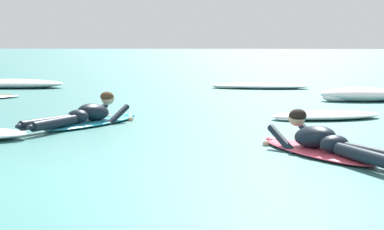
% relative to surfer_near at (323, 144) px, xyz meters
% --- Properties ---
extents(ground_plane, '(120.00, 120.00, 0.00)m').
position_rel_surfer_near_xyz_m(ground_plane, '(-2.99, 8.27, -0.14)').
color(ground_plane, '#387A75').
extents(surfer_near, '(1.55, 2.41, 0.54)m').
position_rel_surfer_near_xyz_m(surfer_near, '(0.00, 0.00, 0.00)').
color(surfer_near, '#E54C66').
rests_on(surfer_near, ground).
extents(surfer_far, '(1.53, 2.48, 0.54)m').
position_rel_surfer_near_xyz_m(surfer_far, '(-3.26, 2.43, 0.00)').
color(surfer_far, '#2DB2D1').
rests_on(surfer_far, ground).
extents(whitewater_front, '(2.66, 1.13, 0.14)m').
position_rel_surfer_near_xyz_m(whitewater_front, '(-0.27, 10.15, -0.07)').
color(whitewater_front, white).
rests_on(whitewater_front, ground).
extents(whitewater_mid_right, '(2.02, 1.25, 0.13)m').
position_rel_surfer_near_xyz_m(whitewater_mid_right, '(0.53, 3.53, -0.08)').
color(whitewater_mid_right, white).
rests_on(whitewater_mid_right, ground).
extents(whitewater_back, '(2.87, 1.07, 0.24)m').
position_rel_surfer_near_xyz_m(whitewater_back, '(-6.91, 9.98, -0.03)').
color(whitewater_back, white).
rests_on(whitewater_back, ground).
extents(whitewater_far_band, '(1.74, 0.83, 0.29)m').
position_rel_surfer_near_xyz_m(whitewater_far_band, '(1.71, 6.71, -0.00)').
color(whitewater_far_band, white).
rests_on(whitewater_far_band, ground).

